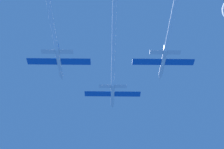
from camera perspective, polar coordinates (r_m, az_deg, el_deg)
The scene contains 3 objects.
jet_lead at distance 88.84m, azimuth 0.24°, elevation 2.29°, with size 17.50×55.71×2.90m.
jet_left_wing at distance 79.53m, azimuth -10.63°, elevation 9.25°, with size 17.50×54.07×2.90m.
jet_right_wing at distance 80.85m, azimuth 10.63°, elevation 9.72°, with size 17.50×57.28×2.90m.
Camera 1 is at (-0.53, -82.70, -59.11)m, focal length 51.49 mm.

